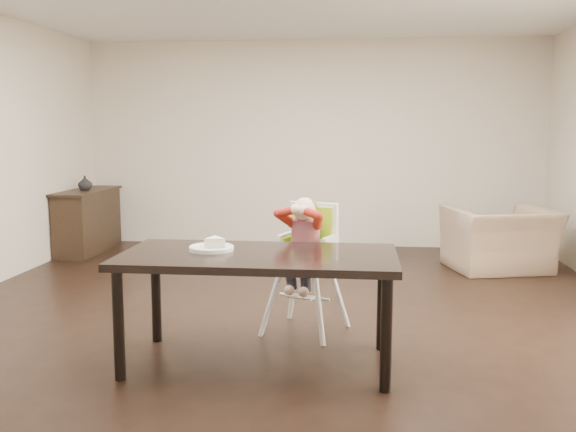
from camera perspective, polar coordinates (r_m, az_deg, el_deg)
name	(u,v)px	position (r m, az deg, el deg)	size (l,w,h in m)	color
ground	(279,322)	(5.26, -0.76, -9.42)	(7.00, 7.00, 0.00)	black
room_walls	(279,90)	(5.04, -0.80, 11.18)	(6.02, 7.02, 2.71)	beige
dining_table	(259,265)	(4.21, -2.64, -4.39)	(1.80, 0.90, 0.75)	black
high_chair	(307,237)	(4.89, 1.69, -1.88)	(0.55, 0.55, 1.04)	white
plate	(213,246)	(4.32, -6.72, -2.65)	(0.36, 0.36, 0.09)	white
armchair	(500,229)	(7.40, 18.35, -1.09)	(1.06, 0.69, 0.93)	#9B8063
sideboard	(88,221)	(8.49, -17.37, -0.41)	(0.44, 1.26, 0.79)	black
vase	(85,183)	(8.40, -17.60, 2.79)	(0.17, 0.18, 0.17)	#99999E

